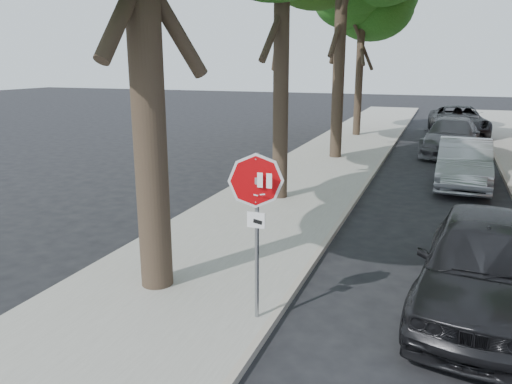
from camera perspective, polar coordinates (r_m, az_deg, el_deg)
ground at (r=7.94m, az=5.02°, el=-15.59°), size 120.00×120.00×0.00m
sidewalk_left at (r=19.52m, az=7.53°, el=2.88°), size 4.00×55.00×0.12m
curb_left at (r=19.17m, az=13.51°, el=2.40°), size 0.12×55.00×0.13m
curb_right at (r=19.16m, az=26.64°, el=1.23°), size 0.12×55.00×0.13m
stop_sign at (r=7.34m, az=0.04°, el=-1.50°), size 0.76×0.34×2.61m
car_a at (r=8.94m, az=24.66°, el=-7.46°), size 2.47×5.06×1.66m
car_b at (r=17.80m, az=22.66°, el=3.05°), size 1.71×4.68×1.53m
car_c at (r=23.94m, az=21.44°, el=5.94°), size 2.73×5.66×1.59m
car_d at (r=29.93m, az=22.09°, el=7.50°), size 3.39×6.25×1.66m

